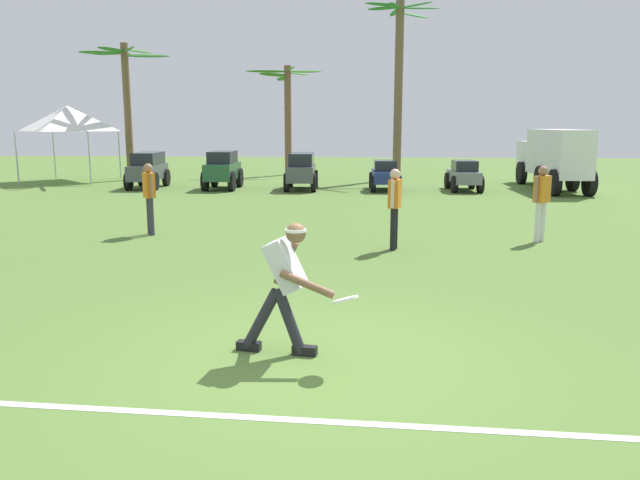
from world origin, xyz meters
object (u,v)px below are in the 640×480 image
(parked_car_slot_c, at_px, (301,170))
(box_truck, at_px, (553,156))
(palm_tree_left_of_centre, at_px, (287,108))
(parked_car_slot_a, at_px, (148,169))
(parked_car_slot_d, at_px, (385,175))
(palm_tree_right_of_centre, at_px, (399,76))
(frisbee_in_flight, at_px, (345,299))
(palm_tree_far_left, at_px, (127,95))
(teammate_deep, at_px, (395,201))
(frisbee_thrower, at_px, (285,281))
(parked_car_slot_b, at_px, (223,169))
(event_tent, at_px, (68,118))
(teammate_midfield, at_px, (542,196))
(teammate_near_sideline, at_px, (149,192))
(parked_car_slot_e, at_px, (464,175))

(parked_car_slot_c, xyz_separation_m, box_truck, (9.25, 0.80, 0.51))
(box_truck, bearing_deg, palm_tree_left_of_centre, 150.84)
(parked_car_slot_a, xyz_separation_m, parked_car_slot_d, (8.94, -0.13, -0.16))
(box_truck, bearing_deg, palm_tree_right_of_centre, 145.88)
(frisbee_in_flight, distance_m, palm_tree_far_left, 22.99)
(teammate_deep, distance_m, parked_car_slot_c, 11.46)
(frisbee_thrower, xyz_separation_m, teammate_deep, (1.34, 5.69, 0.15))
(teammate_deep, relative_size, parked_car_slot_b, 0.66)
(palm_tree_far_left, bearing_deg, parked_car_slot_a, -59.11)
(event_tent, bearing_deg, frisbee_thrower, -58.66)
(frisbee_in_flight, xyz_separation_m, parked_car_slot_b, (-5.28, 17.00, 0.05))
(teammate_midfield, height_order, parked_car_slot_c, teammate_midfield)
(teammate_deep, distance_m, parked_car_slot_d, 11.02)
(parked_car_slot_c, bearing_deg, parked_car_slot_a, 179.15)
(frisbee_thrower, relative_size, palm_tree_left_of_centre, 0.28)
(frisbee_thrower, bearing_deg, frisbee_in_flight, -24.79)
(teammate_near_sideline, distance_m, teammate_deep, 5.40)
(frisbee_thrower, relative_size, palm_tree_right_of_centre, 0.19)
(teammate_deep, bearing_deg, parked_car_slot_d, 89.73)
(frisbee_thrower, distance_m, box_truck, 19.11)
(teammate_midfield, bearing_deg, box_truck, 73.43)
(parked_car_slot_c, xyz_separation_m, parked_car_slot_d, (3.07, -0.05, -0.16))
(parked_car_slot_e, bearing_deg, event_tent, 170.99)
(parked_car_slot_e, relative_size, box_truck, 0.38)
(frisbee_in_flight, distance_m, box_truck, 19.15)
(parked_car_slot_e, bearing_deg, palm_tree_right_of_centre, 116.35)
(palm_tree_far_left, xyz_separation_m, palm_tree_right_of_centre, (11.52, 1.20, 0.78))
(box_truck, relative_size, palm_tree_left_of_centre, 1.17)
(parked_car_slot_b, relative_size, parked_car_slot_d, 1.06)
(parked_car_slot_e, bearing_deg, frisbee_in_flight, -101.92)
(parked_car_slot_d, xyz_separation_m, palm_tree_left_of_centre, (-4.48, 6.79, 2.57))
(parked_car_slot_c, distance_m, parked_car_slot_d, 3.08)
(frisbee_thrower, height_order, parked_car_slot_d, frisbee_thrower)
(teammate_near_sideline, distance_m, parked_car_slot_b, 9.82)
(frisbee_thrower, distance_m, palm_tree_right_of_centre, 21.71)
(teammate_deep, bearing_deg, palm_tree_far_left, 126.94)
(frisbee_in_flight, xyz_separation_m, parked_car_slot_c, (-2.32, 17.04, 0.03))
(frisbee_in_flight, xyz_separation_m, palm_tree_left_of_centre, (-3.73, 23.79, 2.44))
(parked_car_slot_b, height_order, parked_car_slot_d, parked_car_slot_b)
(parked_car_slot_a, xyz_separation_m, parked_car_slot_e, (11.80, -0.04, -0.16))
(parked_car_slot_a, xyz_separation_m, box_truck, (15.12, 0.71, 0.51))
(teammate_midfield, distance_m, parked_car_slot_c, 11.66)
(parked_car_slot_c, xyz_separation_m, palm_tree_far_left, (-7.83, 3.37, 2.89))
(parked_car_slot_e, height_order, box_truck, box_truck)
(parked_car_slot_a, relative_size, event_tent, 0.78)
(parked_car_slot_c, xyz_separation_m, event_tent, (-10.09, 2.59, 1.90))
(parked_car_slot_d, distance_m, box_truck, 6.28)
(box_truck, xyz_separation_m, palm_tree_right_of_centre, (-5.56, 3.77, 3.16))
(frisbee_thrower, bearing_deg, parked_car_slot_b, 105.51)
(parked_car_slot_e, bearing_deg, teammate_midfield, -89.32)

